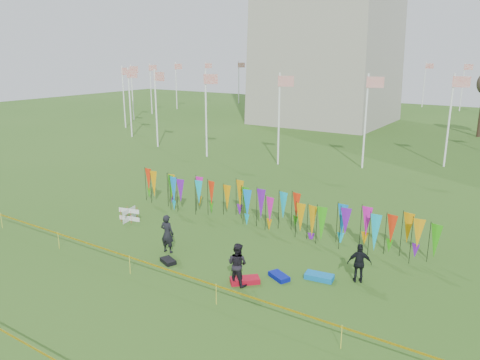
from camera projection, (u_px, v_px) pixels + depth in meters
The scene contains 13 objects.
ground at pixel (184, 272), 21.31m from camera, with size 160.00×160.00×0.00m, color #2C5518.
flagpole_ring at pixel (326, 94), 66.31m from camera, with size 57.40×56.16×8.00m.
banner_row at pixel (267, 206), 26.43m from camera, with size 18.64×0.64×2.15m.
caution_tape_near at pixel (157, 267), 20.01m from camera, with size 26.00×0.02×0.90m.
caution_tape_far at pixel (19, 341), 14.90m from camera, with size 26.00×0.02×0.90m.
box_kite at pixel (129, 215), 27.64m from camera, with size 0.70×0.70×0.78m.
person_left at pixel (167, 234), 23.16m from camera, with size 0.72×0.53×1.97m, color black.
person_mid at pixel (237, 264), 19.90m from camera, with size 0.92×0.57×1.90m, color black.
person_right at pixel (359, 263), 20.15m from camera, with size 1.04×0.59×1.77m, color black.
kite_bag_blue at pixel (279, 276), 20.65m from camera, with size 0.99×0.52×0.21m, color #091694.
kite_bag_red at pixel (245, 280), 20.26m from camera, with size 1.26×0.58×0.23m, color #B10B1F.
kite_bag_black at pixel (168, 261), 22.19m from camera, with size 0.83×0.48×0.19m, color black.
kite_bag_teal at pixel (319, 277), 20.59m from camera, with size 1.23×0.59×0.24m, color #0D72C1.
Camera 1 is at (12.84, -14.82, 9.67)m, focal length 35.00 mm.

